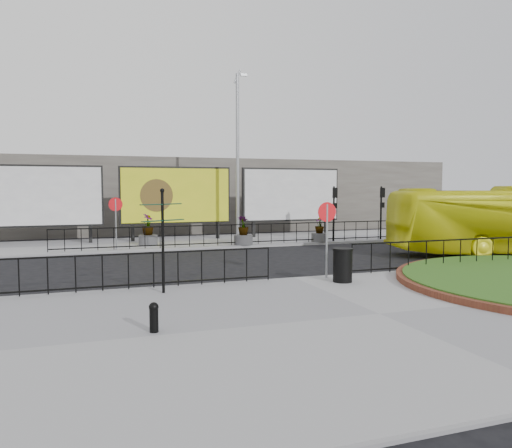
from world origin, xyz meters
name	(u,v)px	position (x,y,z in m)	size (l,w,h in m)	color
ground	(293,281)	(0.00, 0.00, 0.00)	(90.00, 90.00, 0.00)	black
pavement_near	(379,316)	(0.00, -5.00, 0.06)	(30.00, 10.00, 0.12)	gray
pavement_far	(207,242)	(0.00, 12.00, 0.06)	(44.00, 6.00, 0.12)	gray
railing_near_left	(102,273)	(-6.00, -0.30, 0.67)	(10.00, 0.10, 1.10)	black
railing_near_right	(460,253)	(6.50, -0.30, 0.67)	(9.00, 0.10, 1.10)	black
railing_far	(238,234)	(1.00, 9.30, 0.67)	(18.00, 0.10, 1.10)	black
speed_sign_far	(116,212)	(-5.00, 9.40, 1.92)	(0.64, 0.07, 2.47)	gray
speed_sign_near	(327,223)	(1.00, -0.40, 1.92)	(0.64, 0.07, 2.47)	gray
billboard_left	(40,196)	(-8.50, 12.97, 2.60)	(6.20, 0.31, 4.10)	black
billboard_mid	(176,196)	(-1.50, 12.97, 2.60)	(6.20, 0.31, 4.10)	black
billboard_right	(291,195)	(5.50, 12.97, 2.60)	(6.20, 0.31, 4.10)	black
lamp_post	(238,155)	(1.51, 11.00, 4.83)	(0.74, 0.18, 9.23)	gray
signal_pole_a	(334,205)	(6.50, 9.34, 2.10)	(0.22, 0.26, 3.00)	black
signal_pole_b	(382,204)	(9.50, 9.34, 2.10)	(0.22, 0.26, 3.00)	black
building_backdrop	(174,195)	(0.00, 22.00, 2.50)	(40.00, 10.00, 5.00)	#6A655D
fingerpost_sign	(163,230)	(-4.40, -1.00, 1.88)	(1.29, 0.82, 2.92)	black
bollard	(154,316)	(-5.17, -4.76, 0.46)	(0.20, 0.20, 0.62)	black
litter_bin	(343,265)	(1.13, -1.23, 0.65)	(0.64, 0.64, 1.06)	black
planter_a	(148,233)	(-3.32, 11.00, 0.75)	(0.96, 0.96, 1.59)	#4C4C4F
planter_b	(243,234)	(1.30, 9.40, 0.67)	(0.96, 0.96, 1.49)	#4C4C4F
planter_c	(320,232)	(5.65, 9.40, 0.63)	(0.88, 0.88, 1.37)	#4C4C4F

